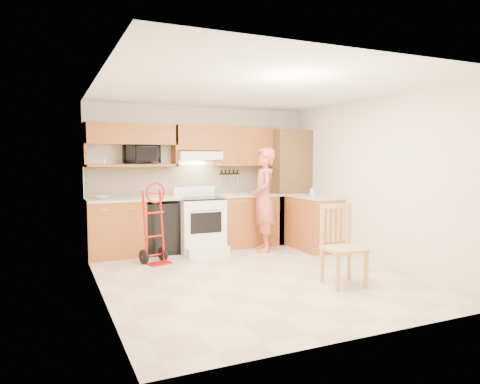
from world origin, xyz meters
TOP-DOWN VIEW (x-y plane):
  - floor at (0.00, 0.00)m, footprint 4.00×4.50m
  - ceiling at (0.00, 0.00)m, footprint 4.00×4.50m
  - wall_back at (0.00, 2.26)m, footprint 4.00×0.02m
  - wall_front at (0.00, -2.26)m, footprint 4.00×0.02m
  - wall_left at (-2.01, 0.00)m, footprint 0.02×4.50m
  - wall_right at (2.01, 0.00)m, footprint 0.02×4.50m
  - backsplash at (0.00, 2.23)m, footprint 3.92×0.03m
  - lower_cab_left at (-1.55, 1.95)m, footprint 0.90×0.60m
  - dishwasher at (-0.80, 1.95)m, footprint 0.60×0.60m
  - lower_cab_right at (0.83, 1.95)m, footprint 1.14×0.60m
  - countertop_left at (-1.25, 1.95)m, footprint 1.50×0.63m
  - countertop_right at (0.83, 1.95)m, footprint 1.14×0.63m
  - cab_return_right at (1.70, 1.15)m, footprint 0.60×1.00m
  - countertop_return at (1.70, 1.15)m, footprint 0.63×1.00m
  - pantry_tall at (1.65, 1.95)m, footprint 0.70×0.60m
  - upper_cab_left at (-1.25, 2.08)m, footprint 1.50×0.33m
  - upper_shelf_mw at (-1.25, 2.08)m, footprint 1.50×0.33m
  - upper_cab_center at (-0.12, 2.08)m, footprint 0.76×0.33m
  - upper_cab_right at (0.83, 2.08)m, footprint 1.14×0.33m
  - range_hood at (-0.12, 2.02)m, footprint 0.76×0.46m
  - knife_strip at (0.55, 2.21)m, footprint 0.40×0.05m
  - microwave at (-1.09, 2.08)m, footprint 0.57×0.39m
  - range at (-0.18, 1.70)m, footprint 0.74×0.97m
  - person at (0.82, 1.35)m, footprint 0.60×0.74m
  - hand_truck at (-1.06, 1.22)m, footprint 0.53×0.50m
  - dining_chair at (0.80, -0.87)m, footprint 0.51×0.54m
  - soap_bottle at (1.70, 1.18)m, footprint 0.11×0.11m
  - bowl at (-1.74, 1.95)m, footprint 0.24×0.24m

SIDE VIEW (x-z plane):
  - floor at x=0.00m, z-range -0.02..0.00m
  - dishwasher at x=-0.80m, z-range 0.00..0.85m
  - lower_cab_left at x=-1.55m, z-range 0.00..0.90m
  - lower_cab_right at x=0.83m, z-range 0.00..0.90m
  - cab_return_right at x=1.70m, z-range 0.00..0.90m
  - dining_chair at x=0.80m, z-range 0.00..1.00m
  - range at x=-0.18m, z-range 0.00..1.09m
  - hand_truck at x=-1.06m, z-range 0.00..1.11m
  - person at x=0.82m, z-range 0.00..1.77m
  - countertop_left at x=-1.25m, z-range 0.90..0.94m
  - countertop_right at x=0.83m, z-range 0.90..0.94m
  - countertop_return at x=1.70m, z-range 0.90..0.94m
  - bowl at x=-1.74m, z-range 0.94..0.99m
  - soap_bottle at x=1.70m, z-range 0.94..1.12m
  - pantry_tall at x=1.65m, z-range 0.00..2.10m
  - backsplash at x=0.00m, z-range 0.92..1.48m
  - knife_strip at x=0.55m, z-range 1.09..1.39m
  - wall_back at x=0.00m, z-range 0.00..2.50m
  - wall_front at x=0.00m, z-range 0.00..2.50m
  - wall_left at x=-2.01m, z-range 0.00..2.50m
  - wall_right at x=2.01m, z-range 0.00..2.50m
  - upper_shelf_mw at x=-1.25m, z-range 1.45..1.49m
  - range_hood at x=-0.12m, z-range 1.56..1.70m
  - microwave at x=-1.09m, z-range 1.49..1.80m
  - upper_cab_right at x=0.83m, z-range 1.45..2.15m
  - upper_cab_center at x=-0.12m, z-range 1.72..2.16m
  - upper_cab_left at x=-1.25m, z-range 1.81..2.15m
  - ceiling at x=0.00m, z-range 2.50..2.52m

